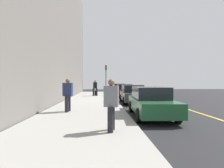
% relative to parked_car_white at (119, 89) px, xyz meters
% --- Properties ---
extents(ground_plane, '(56.00, 56.00, 0.00)m').
position_rel_parked_car_white_xyz_m(ground_plane, '(10.99, -0.33, -0.76)').
color(ground_plane, black).
extents(sidewalk, '(28.00, 4.60, 0.15)m').
position_rel_parked_car_white_xyz_m(sidewalk, '(10.99, -3.63, -0.68)').
color(sidewalk, gray).
rests_on(sidewalk, ground).
extents(building_facade, '(32.00, 0.80, 15.00)m').
position_rel_parked_car_white_xyz_m(building_facade, '(10.99, -6.38, 6.74)').
color(building_facade, '#66605B').
rests_on(building_facade, ground).
extents(lane_stripe_centre, '(28.00, 0.14, 0.01)m').
position_rel_parked_car_white_xyz_m(lane_stripe_centre, '(10.99, 2.87, -0.75)').
color(lane_stripe_centre, gold).
rests_on(lane_stripe_centre, ground).
extents(parked_car_white, '(4.41, 2.02, 1.51)m').
position_rel_parked_car_white_xyz_m(parked_car_white, '(0.00, 0.00, 0.00)').
color(parked_car_white, black).
rests_on(parked_car_white, ground).
extents(parked_car_maroon, '(4.26, 2.01, 1.51)m').
position_rel_parked_car_white_xyz_m(parked_car_maroon, '(6.24, 0.02, -0.00)').
color(parked_car_maroon, black).
rests_on(parked_car_maroon, ground).
extents(parked_car_charcoal, '(4.45, 1.97, 1.51)m').
position_rel_parked_car_white_xyz_m(parked_car_charcoal, '(12.34, -0.08, 0.00)').
color(parked_car_charcoal, black).
rests_on(parked_car_charcoal, ground).
extents(parked_car_green, '(4.70, 2.04, 1.51)m').
position_rel_parked_car_white_xyz_m(parked_car_green, '(18.46, -0.16, 0.00)').
color(parked_car_green, black).
rests_on(parked_car_green, ground).
extents(pedestrian_black_coat, '(0.57, 0.58, 1.83)m').
position_rel_parked_car_white_xyz_m(pedestrian_black_coat, '(6.10, -3.45, 0.37)').
color(pedestrian_black_coat, black).
rests_on(pedestrian_black_coat, sidewalk).
extents(pedestrian_grey_coat, '(0.56, 0.51, 1.72)m').
position_rel_parked_car_white_xyz_m(pedestrian_grey_coat, '(21.72, -2.36, 0.31)').
color(pedestrian_grey_coat, black).
rests_on(pedestrian_grey_coat, sidewalk).
extents(pedestrian_navy_coat, '(0.59, 0.52, 1.81)m').
position_rel_parked_car_white_xyz_m(pedestrian_navy_coat, '(17.60, -4.52, 0.36)').
color(pedestrian_navy_coat, black).
rests_on(pedestrian_navy_coat, sidewalk).
extents(traffic_light_pole, '(0.35, 0.26, 4.17)m').
position_rel_parked_car_white_xyz_m(traffic_light_pole, '(-0.45, -2.04, 2.22)').
color(traffic_light_pole, '#2D2D19').
rests_on(traffic_light_pole, sidewalk).
extents(rolling_suitcase, '(0.34, 0.22, 0.88)m').
position_rel_parked_car_white_xyz_m(rolling_suitcase, '(5.60, -3.42, -0.34)').
color(rolling_suitcase, black).
rests_on(rolling_suitcase, sidewalk).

